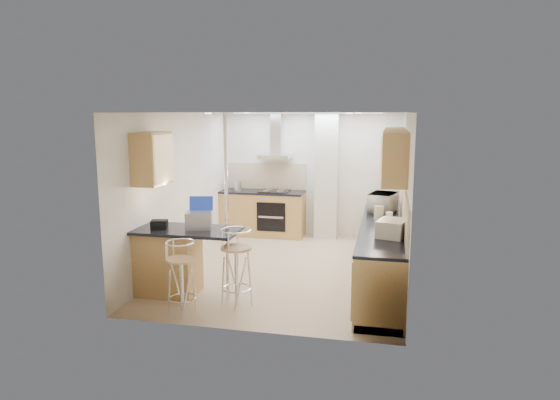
% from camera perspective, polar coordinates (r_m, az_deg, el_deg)
% --- Properties ---
extents(ground, '(4.80, 4.80, 0.00)m').
position_cam_1_polar(ground, '(8.18, 0.86, -7.83)').
color(ground, tan).
rests_on(ground, ground).
extents(room_shell, '(3.64, 4.84, 2.51)m').
position_cam_1_polar(room_shell, '(8.15, 3.66, 3.21)').
color(room_shell, silver).
rests_on(room_shell, ground).
extents(right_counter, '(0.63, 4.40, 0.92)m').
position_cam_1_polar(right_counter, '(7.90, 11.65, -5.20)').
color(right_counter, '#AF7D46').
rests_on(right_counter, ground).
extents(back_counter, '(1.70, 0.63, 0.92)m').
position_cam_1_polar(back_counter, '(10.25, -1.99, -1.49)').
color(back_counter, '#AF7D46').
rests_on(back_counter, ground).
extents(peninsula, '(1.47, 0.72, 0.94)m').
position_cam_1_polar(peninsula, '(7.03, -10.63, -6.95)').
color(peninsula, '#AF7D46').
rests_on(peninsula, ground).
extents(microwave, '(0.50, 0.62, 0.30)m').
position_cam_1_polar(microwave, '(8.19, 11.68, -0.27)').
color(microwave, white).
rests_on(microwave, right_counter).
extents(laptop, '(0.39, 0.33, 0.23)m').
position_cam_1_polar(laptop, '(6.85, -9.29, -2.33)').
color(laptop, '#93959B').
rests_on(laptop, peninsula).
extents(bag, '(0.25, 0.21, 0.12)m').
position_cam_1_polar(bag, '(6.99, -13.63, -2.72)').
color(bag, black).
rests_on(bag, peninsula).
extents(bar_stool_near, '(0.40, 0.40, 0.95)m').
position_cam_1_polar(bar_stool_near, '(6.38, -11.20, -8.73)').
color(bar_stool_near, tan).
rests_on(bar_stool_near, ground).
extents(bar_stool_end, '(0.50, 0.50, 1.04)m').
position_cam_1_polar(bar_stool_end, '(6.56, -5.00, -7.67)').
color(bar_stool_end, tan).
rests_on(bar_stool_end, ground).
extents(jar_a, '(0.14, 0.14, 0.18)m').
position_cam_1_polar(jar_a, '(8.93, 12.43, 0.16)').
color(jar_a, beige).
rests_on(jar_a, right_counter).
extents(jar_b, '(0.13, 0.13, 0.16)m').
position_cam_1_polar(jar_b, '(8.76, 12.72, -0.13)').
color(jar_b, beige).
rests_on(jar_b, right_counter).
extents(jar_c, '(0.17, 0.17, 0.21)m').
position_cam_1_polar(jar_c, '(7.58, 11.23, -1.44)').
color(jar_c, '#B5AE90').
rests_on(jar_c, right_counter).
extents(jar_d, '(0.13, 0.13, 0.13)m').
position_cam_1_polar(jar_d, '(7.52, 12.38, -1.87)').
color(jar_d, white).
rests_on(jar_d, right_counter).
extents(bread_bin, '(0.43, 0.49, 0.22)m').
position_cam_1_polar(bread_bin, '(6.59, 12.69, -3.17)').
color(bread_bin, beige).
rests_on(bread_bin, right_counter).
extents(kettle, '(0.16, 0.16, 0.19)m').
position_cam_1_polar(kettle, '(10.22, -4.83, 1.62)').
color(kettle, silver).
rests_on(kettle, back_counter).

